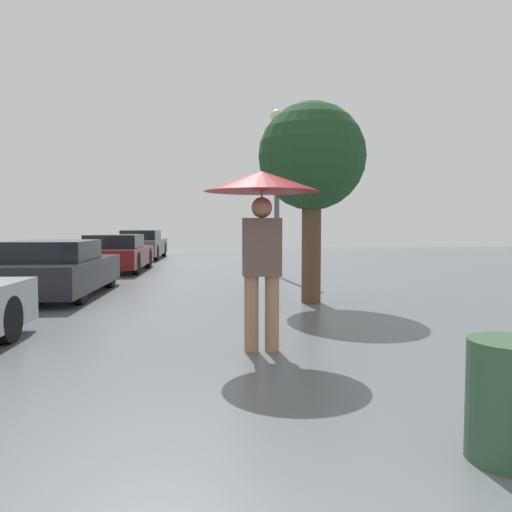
{
  "coord_description": "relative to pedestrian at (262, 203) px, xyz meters",
  "views": [
    {
      "loc": [
        0.07,
        -1.46,
        1.43
      ],
      "look_at": [
        0.46,
        4.1,
        1.08
      ],
      "focal_mm": 35.0,
      "sensor_mm": 36.0,
      "label": 1
    }
  ],
  "objects": [
    {
      "name": "tree",
      "position": [
        1.2,
        3.48,
        0.95
      ],
      "size": [
        1.95,
        1.95,
        3.65
      ],
      "color": "brown",
      "rests_on": "ground_plane"
    },
    {
      "name": "parked_car_second",
      "position": [
        -3.82,
        4.73,
        -1.14
      ],
      "size": [
        1.82,
        3.9,
        1.12
      ],
      "color": "black",
      "rests_on": "ground_plane"
    },
    {
      "name": "trash_bin",
      "position": [
        1.28,
        -2.72,
        -1.31
      ],
      "size": [
        0.51,
        0.51,
        0.74
      ],
      "color": "#2D4C33",
      "rests_on": "ground_plane"
    },
    {
      "name": "parked_car_third",
      "position": [
        -3.71,
        10.13,
        -1.13
      ],
      "size": [
        1.78,
        3.89,
        1.14
      ],
      "color": "maroon",
      "rests_on": "ground_plane"
    },
    {
      "name": "street_lamp",
      "position": [
        1.09,
        8.21,
        1.33
      ],
      "size": [
        0.37,
        0.37,
        4.6
      ],
      "color": "#515456",
      "rests_on": "ground_plane"
    },
    {
      "name": "pedestrian",
      "position": [
        0.0,
        0.0,
        0.0
      ],
      "size": [
        1.3,
        1.3,
        2.03
      ],
      "color": "#9E7051",
      "rests_on": "ground_plane"
    },
    {
      "name": "parked_car_farthest",
      "position": [
        -3.85,
        16.12,
        -1.09
      ],
      "size": [
        1.69,
        4.42,
        1.22
      ],
      "color": "#4C514C",
      "rests_on": "ground_plane"
    }
  ]
}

